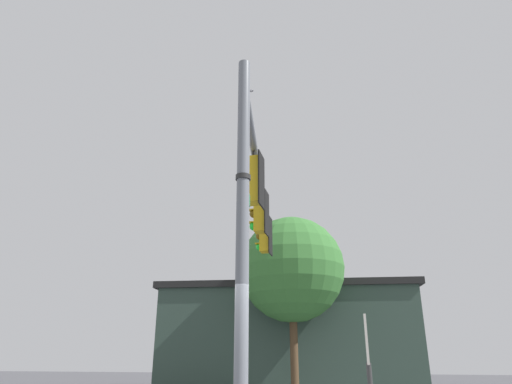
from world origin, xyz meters
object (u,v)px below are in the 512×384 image
object	(u,v)px
street_name_sign	(245,186)
traffic_light_mid_inner	(260,213)
traffic_light_mid_outer	(264,236)
traffic_light_nearest_pole	(253,180)
bird_flying	(248,89)
historical_marker	(368,362)

from	to	relation	value
street_name_sign	traffic_light_mid_inner	bearing A→B (deg)	9.39
traffic_light_mid_outer	street_name_sign	bearing A→B (deg)	-170.71
traffic_light_nearest_pole	traffic_light_mid_inner	bearing A→B (deg)	9.11
traffic_light_mid_inner	street_name_sign	bearing A→B (deg)	-170.61
traffic_light_mid_outer	street_name_sign	size ratio (longest dim) A/B	1.00
traffic_light_nearest_pole	traffic_light_mid_outer	xyz separation A→B (m)	(4.67, 0.75, 0.00)
traffic_light_mid_outer	bird_flying	distance (m)	4.56
traffic_light_nearest_pole	historical_marker	world-z (taller)	traffic_light_nearest_pole
bird_flying	historical_marker	size ratio (longest dim) A/B	0.16
traffic_light_nearest_pole	traffic_light_mid_inner	world-z (taller)	same
traffic_light_nearest_pole	bird_flying	xyz separation A→B (m)	(2.22, 0.71, 3.84)
traffic_light_mid_inner	historical_marker	size ratio (longest dim) A/B	0.62
bird_flying	traffic_light_mid_outer	bearing A→B (deg)	0.98
traffic_light_mid_outer	street_name_sign	xyz separation A→B (m)	(-6.51, -1.06, -0.86)
traffic_light_nearest_pole	bird_flying	world-z (taller)	bird_flying
traffic_light_nearest_pole	street_name_sign	distance (m)	2.06
traffic_light_nearest_pole	historical_marker	distance (m)	4.37
bird_flying	street_name_sign	bearing A→B (deg)	-165.88
traffic_light_mid_inner	street_name_sign	world-z (taller)	traffic_light_mid_inner
bird_flying	historical_marker	world-z (taller)	bird_flying
street_name_sign	historical_marker	world-z (taller)	street_name_sign
traffic_light_nearest_pole	traffic_light_mid_inner	size ratio (longest dim) A/B	1.00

